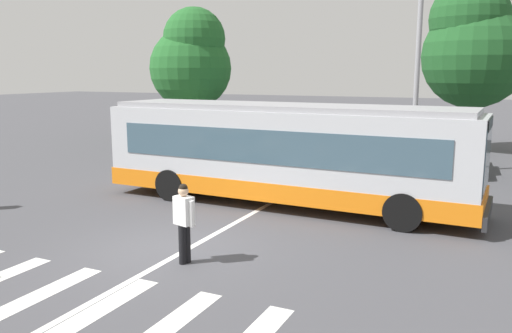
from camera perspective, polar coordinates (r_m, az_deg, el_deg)
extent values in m
plane|color=#47474C|center=(12.23, -9.46, -8.89)|extent=(160.00, 160.00, 0.00)
cylinder|color=black|center=(16.01, 17.45, -2.81)|extent=(1.01, 0.33, 1.00)
cylinder|color=black|center=(13.76, 15.80, -4.81)|extent=(1.01, 0.33, 1.00)
cylinder|color=black|center=(18.53, -5.05, -0.65)|extent=(1.01, 0.33, 1.00)
cylinder|color=black|center=(16.63, -9.32, -2.00)|extent=(1.01, 0.33, 1.00)
cube|color=silver|center=(15.76, 3.09, 1.61)|extent=(11.32, 2.86, 2.55)
cube|color=orange|center=(15.94, 3.06, -1.95)|extent=(11.43, 2.89, 0.55)
cube|color=#3D5666|center=(15.71, 3.11, 2.71)|extent=(9.97, 2.87, 0.96)
cube|color=#3D5666|center=(14.44, 23.99, 0.77)|extent=(0.10, 2.24, 1.63)
cube|color=black|center=(14.33, 24.25, 4.29)|extent=(0.11, 1.94, 0.28)
cube|color=#99999E|center=(15.61, 3.14, 6.53)|extent=(10.87, 2.64, 0.16)
cube|color=#28282B|center=(14.70, 24.04, -4.65)|extent=(0.19, 2.55, 0.36)
cylinder|color=black|center=(11.23, -7.59, -8.31)|extent=(0.16, 0.16, 0.85)
cylinder|color=black|center=(11.15, -8.06, -8.45)|extent=(0.16, 0.16, 0.85)
cube|color=white|center=(10.98, -7.92, -4.79)|extent=(0.45, 0.36, 0.60)
cylinder|color=white|center=(11.16, -8.73, -4.72)|extent=(0.10, 0.10, 0.55)
cylinder|color=white|center=(10.82, -7.06, -5.17)|extent=(0.10, 0.10, 0.55)
sphere|color=tan|center=(10.88, -7.97, -2.70)|extent=(0.22, 0.22, 0.22)
sphere|color=black|center=(10.87, -7.98, -2.36)|extent=(0.19, 0.19, 0.19)
cylinder|color=black|center=(29.54, -7.88, 2.98)|extent=(0.22, 0.65, 0.64)
cylinder|color=black|center=(28.71, -5.03, 2.83)|extent=(0.22, 0.65, 0.64)
cylinder|color=black|center=(27.23, -10.96, 2.28)|extent=(0.22, 0.65, 0.64)
cylinder|color=black|center=(26.32, -7.95, 2.10)|extent=(0.22, 0.65, 0.64)
cube|color=#C6B793|center=(27.89, -7.93, 3.22)|extent=(1.94, 4.55, 0.52)
cube|color=#3D5666|center=(27.76, -8.05, 4.18)|extent=(1.66, 2.20, 0.44)
cube|color=#C6B793|center=(27.74, -8.06, 4.56)|extent=(1.58, 2.02, 0.09)
cylinder|color=black|center=(28.23, -3.30, 2.72)|extent=(0.21, 0.64, 0.64)
cylinder|color=black|center=(27.49, -0.21, 2.54)|extent=(0.21, 0.64, 0.64)
cylinder|color=black|center=(25.82, -6.20, 1.99)|extent=(0.21, 0.64, 0.64)
cylinder|color=black|center=(25.01, -2.90, 1.77)|extent=(0.21, 0.64, 0.64)
cube|color=#234293|center=(26.58, -3.12, 2.96)|extent=(1.87, 4.52, 0.52)
cube|color=#3D5666|center=(26.44, -3.22, 3.97)|extent=(1.63, 2.18, 0.44)
cube|color=#234293|center=(26.42, -3.23, 4.37)|extent=(1.55, 2.00, 0.09)
cylinder|color=black|center=(26.50, 1.44, 2.25)|extent=(0.20, 0.64, 0.64)
cylinder|color=black|center=(25.87, 4.83, 2.03)|extent=(0.20, 0.64, 0.64)
cylinder|color=black|center=(24.00, -1.27, 1.42)|extent=(0.20, 0.64, 0.64)
cylinder|color=black|center=(23.31, 2.42, 1.15)|extent=(0.20, 0.64, 0.64)
cube|color=#196B70|center=(24.86, 1.90, 2.47)|extent=(1.82, 4.50, 0.52)
cube|color=#3D5666|center=(24.71, 1.82, 3.55)|extent=(1.60, 2.16, 0.44)
cube|color=#196B70|center=(24.69, 1.83, 3.97)|extent=(1.53, 1.98, 0.09)
cylinder|color=black|center=(25.64, 7.15, 1.91)|extent=(0.21, 0.64, 0.64)
cylinder|color=black|center=(25.16, 10.76, 1.65)|extent=(0.21, 0.64, 0.64)
cylinder|color=black|center=(23.04, 4.92, 1.02)|extent=(0.21, 0.64, 0.64)
cylinder|color=black|center=(22.51, 8.90, 0.72)|extent=(0.21, 0.64, 0.64)
cube|color=white|center=(24.03, 7.99, 2.11)|extent=(1.86, 4.52, 0.52)
cube|color=#3D5666|center=(23.88, 7.95, 3.22)|extent=(1.62, 2.17, 0.44)
cube|color=white|center=(23.86, 7.96, 3.66)|extent=(1.55, 1.99, 0.09)
cylinder|color=black|center=(25.42, 13.01, 1.65)|extent=(0.22, 0.65, 0.64)
cylinder|color=black|center=(25.17, 16.76, 1.40)|extent=(0.22, 0.65, 0.64)
cylinder|color=black|center=(22.71, 11.70, 0.71)|extent=(0.22, 0.65, 0.64)
cylinder|color=black|center=(22.43, 15.88, 0.42)|extent=(0.22, 0.65, 0.64)
cube|color=#B7BABF|center=(23.87, 14.39, 1.83)|extent=(1.95, 4.55, 0.52)
cube|color=#3D5666|center=(23.72, 14.41, 2.95)|extent=(1.66, 2.21, 0.44)
cube|color=#B7BABF|center=(23.70, 14.42, 3.40)|extent=(1.59, 2.02, 0.09)
cylinder|color=black|center=(24.40, 18.99, 1.01)|extent=(0.24, 0.65, 0.64)
cylinder|color=black|center=(24.39, 22.91, 0.76)|extent=(0.24, 0.65, 0.64)
cylinder|color=black|center=(21.65, 18.61, -0.07)|extent=(0.24, 0.65, 0.64)
cylinder|color=black|center=(21.63, 23.03, -0.36)|extent=(0.24, 0.65, 0.64)
cube|color=black|center=(22.95, 20.94, 1.16)|extent=(2.10, 4.61, 0.52)
cube|color=#3D5666|center=(22.80, 21.01, 2.32)|extent=(1.73, 2.26, 0.44)
cube|color=black|center=(22.78, 21.04, 2.78)|extent=(1.65, 2.07, 0.09)
cylinder|color=#939399|center=(21.41, 17.38, 12.47)|extent=(0.20, 0.20, 9.99)
cylinder|color=brown|center=(32.28, -7.07, 5.30)|extent=(0.36, 0.36, 2.55)
sphere|color=#236028|center=(32.17, -7.19, 10.63)|extent=(4.92, 4.92, 4.92)
sphere|color=#236028|center=(31.92, -6.79, 13.74)|extent=(3.69, 3.69, 3.69)
cylinder|color=brown|center=(28.83, 22.37, 4.49)|extent=(0.36, 0.36, 2.99)
sphere|color=#1E5123|center=(28.74, 22.82, 11.06)|extent=(5.18, 5.18, 5.18)
sphere|color=#1E5123|center=(28.62, 22.34, 14.74)|extent=(3.88, 3.88, 3.88)
cube|color=silver|center=(10.38, -23.36, -13.15)|extent=(0.45, 3.12, 0.01)
cube|color=silver|center=(9.44, -17.52, -15.14)|extent=(0.45, 3.12, 0.01)
cube|color=silver|center=(8.63, -10.34, -17.34)|extent=(0.45, 3.12, 0.01)
cube|color=silver|center=(13.65, -3.30, -6.72)|extent=(0.16, 24.00, 0.01)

